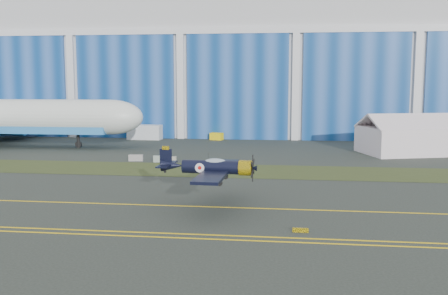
# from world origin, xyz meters

# --- Properties ---
(ground) EXTENTS (260.00, 260.00, 0.00)m
(ground) POSITION_xyz_m (0.00, 0.00, 0.00)
(ground) COLOR #303731
(ground) RESTS_ON ground
(grass_median) EXTENTS (260.00, 10.00, 0.02)m
(grass_median) POSITION_xyz_m (0.00, 14.00, 0.02)
(grass_median) COLOR #475128
(grass_median) RESTS_ON ground
(hangar) EXTENTS (220.00, 45.70, 30.00)m
(hangar) POSITION_xyz_m (0.00, 71.79, 14.96)
(hangar) COLOR silver
(hangar) RESTS_ON ground
(taxiway_centreline) EXTENTS (200.00, 0.20, 0.02)m
(taxiway_centreline) POSITION_xyz_m (0.00, -5.00, 0.01)
(taxiway_centreline) COLOR yellow
(taxiway_centreline) RESTS_ON ground
(edge_line_near) EXTENTS (80.00, 0.20, 0.02)m
(edge_line_near) POSITION_xyz_m (0.00, -14.50, 0.01)
(edge_line_near) COLOR yellow
(edge_line_near) RESTS_ON ground
(edge_line_far) EXTENTS (80.00, 0.20, 0.02)m
(edge_line_far) POSITION_xyz_m (0.00, -13.50, 0.01)
(edge_line_far) COLOR yellow
(edge_line_far) RESTS_ON ground
(guard_board_right) EXTENTS (1.20, 0.15, 0.35)m
(guard_board_right) POSITION_xyz_m (22.00, -12.00, 0.17)
(guard_board_right) COLOR yellow
(guard_board_right) RESTS_ON ground
(warbird) EXTENTS (10.30, 12.26, 3.53)m
(warbird) POSITION_xyz_m (14.19, -4.94, 3.63)
(warbird) COLOR black
(warbird) RESTS_ON ground
(tent) EXTENTS (15.79, 13.39, 6.28)m
(tent) POSITION_xyz_m (39.14, 32.83, 3.14)
(tent) COLOR white
(tent) RESTS_ON ground
(shipping_container) EXTENTS (6.52, 2.83, 2.78)m
(shipping_container) POSITION_xyz_m (-6.60, 46.90, 1.39)
(shipping_container) COLOR silver
(shipping_container) RESTS_ON ground
(tug) EXTENTS (2.64, 2.06, 1.35)m
(tug) POSITION_xyz_m (7.22, 47.74, 0.68)
(tug) COLOR yellow
(tug) RESTS_ON ground
(barrier_a) EXTENTS (2.06, 0.84, 0.90)m
(barrier_a) POSITION_xyz_m (-0.38, 20.27, 0.45)
(barrier_a) COLOR gray
(barrier_a) RESTS_ON ground
(barrier_b) EXTENTS (2.02, 0.66, 0.90)m
(barrier_b) POSITION_xyz_m (4.65, 19.16, 0.45)
(barrier_b) COLOR #9A9988
(barrier_b) RESTS_ON ground
(barrier_c) EXTENTS (2.04, 0.75, 0.90)m
(barrier_c) POSITION_xyz_m (3.33, 19.73, 0.45)
(barrier_c) COLOR #899E90
(barrier_c) RESTS_ON ground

